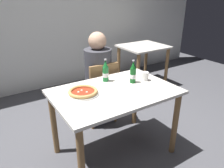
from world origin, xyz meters
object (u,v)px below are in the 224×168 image
Objects in this scene: diner_seated at (98,81)px; beer_bottle_left at (106,72)px; pizza_margherita_near at (83,92)px; napkin_with_cutlery at (127,91)px; paper_cup at (145,76)px; dining_table_background at (143,54)px; beer_bottle_center at (133,73)px; dining_table_main at (115,101)px; chair_behind_table at (100,89)px.

diner_seated is 4.89× the size of beer_bottle_left.
pizza_margherita_near is 1.32× the size of napkin_with_cutlery.
napkin_with_cutlery is 0.35m from paper_cup.
diner_seated reaches higher than beer_bottle_left.
pizza_margherita_near is (-1.79, -1.24, 0.18)m from dining_table_background.
diner_seated is at bearing 98.80° from beer_bottle_center.
chair_behind_table is at bearing 73.73° from dining_table_main.
napkin_with_cutlery is (0.09, -0.08, 0.12)m from dining_table_main.
chair_behind_table is 1.06× the size of dining_table_background.
paper_cup is (0.24, -0.57, 0.32)m from chair_behind_table.
dining_table_background is at bearing -149.38° from chair_behind_table.
beer_bottle_left is (-1.44, -1.07, 0.26)m from dining_table_background.
napkin_with_cutlery is (-0.09, -0.74, 0.17)m from diner_seated.
beer_bottle_center is 1.09× the size of napkin_with_cutlery.
chair_behind_table is at bearing 99.84° from beer_bottle_center.
dining_table_background is at bearing 27.04° from diner_seated.
diner_seated is (0.18, 0.66, -0.05)m from dining_table_main.
chair_behind_table reaches higher than pizza_margherita_near.
napkin_with_cutlery is (0.39, -0.17, -0.02)m from pizza_margherita_near.
beer_bottle_left is at bearing -107.91° from diner_seated.
dining_table_main is at bearing -100.97° from beer_bottle_left.
pizza_margherita_near is at bearing 156.45° from napkin_with_cutlery.
beer_bottle_left is (-0.13, -0.35, 0.37)m from chair_behind_table.
beer_bottle_left reaches higher than chair_behind_table.
dining_table_background is (1.49, 1.33, -0.04)m from dining_table_main.
dining_table_background is (1.31, 0.72, 0.11)m from chair_behind_table.
chair_behind_table is 0.70× the size of diner_seated.
beer_bottle_center is (-1.22, -1.26, 0.26)m from dining_table_background.
beer_bottle_left is 0.29m from beer_bottle_center.
beer_bottle_center reaches higher than pizza_margherita_near.
chair_behind_table is at bearing 113.17° from paper_cup.
chair_behind_table is 2.83× the size of pizza_margherita_near.
dining_table_main is 0.65m from chair_behind_table.
pizza_margherita_near is 0.39m from beer_bottle_left.
diner_seated is at bearing -90.76° from chair_behind_table.
pizza_margherita_near is at bearing 177.72° from beer_bottle_center.
dining_table_main is 0.45m from paper_cup.
chair_behind_table is 0.11m from diner_seated.
dining_table_main is 4.86× the size of beer_bottle_left.
diner_seated is 1.47m from dining_table_background.
pizza_margherita_near is at bearing -129.98° from diner_seated.
dining_table_background is 3.52× the size of napkin_with_cutlery.
diner_seated reaches higher than beer_bottle_center.
chair_behind_table is 1.50m from dining_table_background.
dining_table_main is at bearing -138.29° from dining_table_background.
beer_bottle_center is (0.57, -0.02, 0.08)m from pizza_margherita_near.
pizza_margherita_near is at bearing 176.15° from paper_cup.
beer_bottle_left reaches higher than pizza_margherita_near.
chair_behind_table is at bearing 70.07° from beer_bottle_left.
paper_cup is at bearing -3.85° from pizza_margherita_near.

